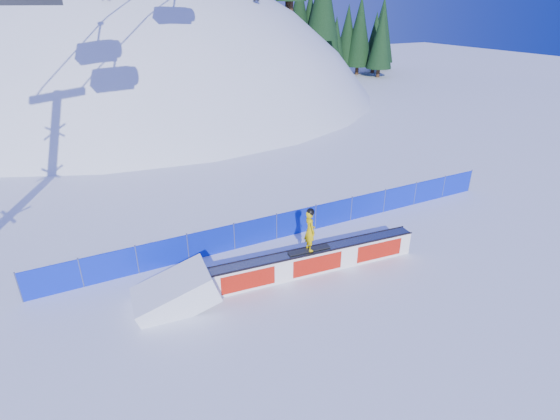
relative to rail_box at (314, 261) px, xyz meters
name	(u,v)px	position (x,y,z in m)	size (l,w,h in m)	color
ground	(355,285)	(0.88, -1.48, -0.51)	(160.00, 160.00, 0.00)	white
snow_hill	(157,232)	(0.88, 40.52, -18.51)	(64.00, 64.00, 64.00)	white
treeline	(328,4)	(25.26, 38.96, 8.81)	(26.02, 13.04, 21.39)	#362315
safety_fence	(296,222)	(0.88, 3.02, 0.10)	(22.05, 0.05, 1.30)	#0A21BF
rail_box	(314,261)	(0.00, 0.00, 0.00)	(8.59, 1.33, 1.03)	white
snow_ramp	(177,304)	(-5.34, 0.46, -0.51)	(2.71, 1.81, 1.02)	white
snowboarder	(310,230)	(-0.24, 0.02, 1.39)	(1.71, 0.63, 1.76)	black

